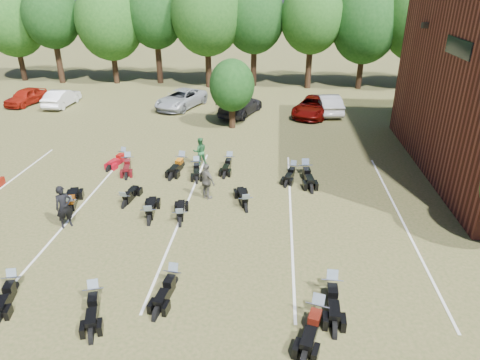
# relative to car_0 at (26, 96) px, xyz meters

# --- Properties ---
(ground) EXTENTS (160.00, 160.00, 0.00)m
(ground) POSITION_rel_car_0_xyz_m (20.37, -20.29, -0.70)
(ground) COLOR brown
(ground) RESTS_ON ground
(car_0) EXTENTS (2.42, 4.36, 1.40)m
(car_0) POSITION_rel_car_0_xyz_m (0.00, 0.00, 0.00)
(car_0) COLOR maroon
(car_0) RESTS_ON ground
(car_1) EXTENTS (1.57, 4.35, 1.43)m
(car_1) POSITION_rel_car_0_xyz_m (3.31, -0.21, 0.01)
(car_1) COLOR silver
(car_1) RESTS_ON ground
(car_2) EXTENTS (4.19, 5.91, 1.50)m
(car_2) POSITION_rel_car_0_xyz_m (13.54, 0.17, 0.05)
(car_2) COLOR #9BA0A4
(car_2) RESTS_ON ground
(car_3) EXTENTS (3.72, 5.59, 1.50)m
(car_3) POSITION_rel_car_0_xyz_m (18.69, -1.44, 0.05)
(car_3) COLOR black
(car_3) RESTS_ON ground
(car_4) EXTENTS (2.44, 4.78, 1.56)m
(car_4) POSITION_rel_car_0_xyz_m (18.00, 0.12, 0.08)
(car_4) COLOR navy
(car_4) RESTS_ON ground
(car_5) EXTENTS (2.26, 4.92, 1.56)m
(car_5) POSITION_rel_car_0_xyz_m (25.62, -0.43, 0.08)
(car_5) COLOR #B4B4AF
(car_5) RESTS_ON ground
(car_6) EXTENTS (4.07, 5.78, 1.46)m
(car_6) POSITION_rel_car_0_xyz_m (24.48, -1.18, 0.03)
(car_6) COLOR #5B0805
(car_6) RESTS_ON ground
(car_7) EXTENTS (2.55, 5.10, 1.42)m
(car_7) POSITION_rel_car_0_xyz_m (32.19, -1.75, 0.01)
(car_7) COLOR #39383E
(car_7) RESTS_ON ground
(person_black) EXTENTS (0.84, 0.82, 1.94)m
(person_black) POSITION_rel_car_0_xyz_m (12.54, -19.17, 0.27)
(person_black) COLOR black
(person_black) RESTS_ON ground
(person_green) EXTENTS (0.96, 0.85, 1.66)m
(person_green) POSITION_rel_car_0_xyz_m (17.22, -11.83, 0.13)
(person_green) COLOR #225B2F
(person_green) RESTS_ON ground
(person_grey) EXTENTS (1.13, 1.05, 1.86)m
(person_grey) POSITION_rel_car_0_xyz_m (18.28, -16.04, 0.23)
(person_grey) COLOR #5A574D
(person_grey) RESTS_ON ground
(motorcycle_0) EXTENTS (1.13, 2.20, 1.17)m
(motorcycle_0) POSITION_rel_car_0_xyz_m (12.63, -23.48, -0.70)
(motorcycle_0) COLOR black
(motorcycle_0) RESTS_ON ground
(motorcycle_2) EXTENTS (0.97, 2.25, 1.21)m
(motorcycle_2) POSITION_rel_car_0_xyz_m (18.11, -22.72, -0.70)
(motorcycle_2) COLOR black
(motorcycle_2) RESTS_ON ground
(motorcycle_3) EXTENTS (1.34, 2.31, 1.23)m
(motorcycle_3) POSITION_rel_car_0_xyz_m (15.70, -23.86, -0.70)
(motorcycle_3) COLOR black
(motorcycle_3) RESTS_ON ground
(motorcycle_4) EXTENTS (0.87, 2.43, 1.34)m
(motorcycle_4) POSITION_rel_car_0_xyz_m (23.63, -22.77, -0.70)
(motorcycle_4) COLOR black
(motorcycle_4) RESTS_ON ground
(motorcycle_5) EXTENTS (1.41, 2.54, 1.35)m
(motorcycle_5) POSITION_rel_car_0_xyz_m (23.03, -24.06, -0.70)
(motorcycle_5) COLOR black
(motorcycle_5) RESTS_ON ground
(motorcycle_8) EXTENTS (1.45, 2.63, 1.40)m
(motorcycle_8) POSITION_rel_car_0_xyz_m (12.18, -18.06, -0.70)
(motorcycle_8) COLOR black
(motorcycle_8) RESTS_ON ground
(motorcycle_9) EXTENTS (1.08, 2.40, 1.29)m
(motorcycle_9) POSITION_rel_car_0_xyz_m (16.05, -18.55, -0.70)
(motorcycle_9) COLOR black
(motorcycle_9) RESTS_ON ground
(motorcycle_10) EXTENTS (0.86, 2.11, 1.15)m
(motorcycle_10) POSITION_rel_car_0_xyz_m (14.46, -17.16, -0.70)
(motorcycle_10) COLOR black
(motorcycle_10) RESTS_ON ground
(motorcycle_11) EXTENTS (1.01, 2.21, 1.19)m
(motorcycle_11) POSITION_rel_car_0_xyz_m (17.46, -18.55, -0.70)
(motorcycle_11) COLOR black
(motorcycle_11) RESTS_ON ground
(motorcycle_12) EXTENTS (1.25, 2.34, 1.24)m
(motorcycle_12) POSITION_rel_car_0_xyz_m (20.26, -17.02, -0.70)
(motorcycle_12) COLOR black
(motorcycle_12) RESTS_ON ground
(motorcycle_14) EXTENTS (1.21, 2.31, 1.23)m
(motorcycle_14) POSITION_rel_car_0_xyz_m (13.13, -12.51, -0.70)
(motorcycle_14) COLOR #490A0F
(motorcycle_14) RESTS_ON ground
(motorcycle_15) EXTENTS (1.14, 2.18, 1.16)m
(motorcycle_15) POSITION_rel_car_0_xyz_m (12.53, -11.64, -0.70)
(motorcycle_15) COLOR #9E0B19
(motorcycle_15) RESTS_ON ground
(motorcycle_16) EXTENTS (1.02, 2.18, 1.17)m
(motorcycle_16) POSITION_rel_car_0_xyz_m (17.16, -12.71, -0.70)
(motorcycle_16) COLOR black
(motorcycle_16) RESTS_ON ground
(motorcycle_17) EXTENTS (1.07, 2.43, 1.31)m
(motorcycle_17) POSITION_rel_car_0_xyz_m (16.21, -12.26, -0.70)
(motorcycle_17) COLOR black
(motorcycle_17) RESTS_ON ground
(motorcycle_18) EXTENTS (0.84, 2.21, 1.21)m
(motorcycle_18) POSITION_rel_car_0_xyz_m (18.94, -11.91, -0.70)
(motorcycle_18) COLOR black
(motorcycle_18) RESTS_ON ground
(motorcycle_19) EXTENTS (1.16, 2.16, 1.15)m
(motorcycle_19) POSITION_rel_car_0_xyz_m (22.57, -12.83, -0.70)
(motorcycle_19) COLOR black
(motorcycle_19) RESTS_ON ground
(motorcycle_20) EXTENTS (1.09, 2.58, 1.40)m
(motorcycle_20) POSITION_rel_car_0_xyz_m (23.25, -12.99, -0.70)
(motorcycle_20) COLOR black
(motorcycle_20) RESTS_ON ground
(tree_line) EXTENTS (56.00, 6.00, 9.79)m
(tree_line) POSITION_rel_car_0_xyz_m (19.37, 8.71, 5.61)
(tree_line) COLOR black
(tree_line) RESTS_ON ground
(young_tree_midfield) EXTENTS (3.20, 3.20, 4.70)m
(young_tree_midfield) POSITION_rel_car_0_xyz_m (18.37, -4.79, 2.39)
(young_tree_midfield) COLOR black
(young_tree_midfield) RESTS_ON ground
(parking_lines) EXTENTS (20.10, 14.00, 0.01)m
(parking_lines) POSITION_rel_car_0_xyz_m (17.37, -17.29, -0.70)
(parking_lines) COLOR silver
(parking_lines) RESTS_ON ground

